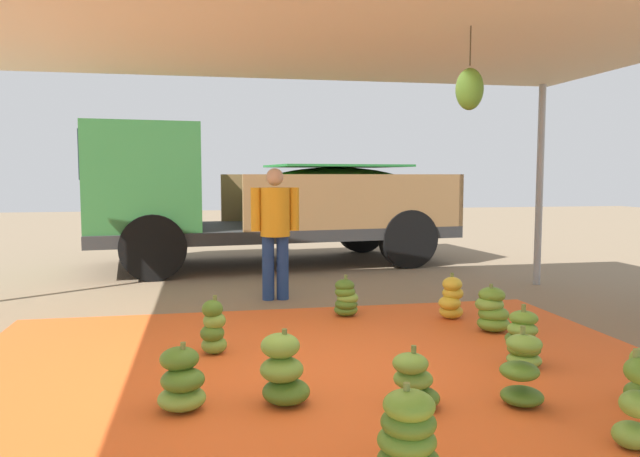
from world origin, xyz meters
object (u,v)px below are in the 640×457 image
banana_bunch_4 (636,407)px  banana_bunch_12 (213,329)px  banana_bunch_1 (181,381)px  cargo_truck_main (258,197)px  banana_bunch_10 (414,382)px  banana_bunch_3 (492,311)px  banana_bunch_6 (408,435)px  banana_bunch_9 (522,374)px  banana_bunch_5 (451,299)px  banana_bunch_0 (523,341)px  banana_bunch_13 (346,299)px  worker_0 (275,223)px  banana_bunch_2 (283,372)px

banana_bunch_4 → banana_bunch_12: (-2.36, 2.37, -0.02)m
banana_bunch_1 → cargo_truck_main: cargo_truck_main is taller
banana_bunch_4 → banana_bunch_10: 1.34m
banana_bunch_3 → cargo_truck_main: 5.52m
banana_bunch_6 → banana_bunch_9: (1.08, 0.77, 0.01)m
banana_bunch_5 → banana_bunch_6: size_ratio=1.03×
banana_bunch_0 → banana_bunch_6: (-1.53, -1.57, -0.00)m
banana_bunch_1 → banana_bunch_12: size_ratio=0.87×
banana_bunch_0 → banana_bunch_10: (-1.18, -0.67, -0.04)m
banana_bunch_3 → banana_bunch_4: bearing=-99.4°
banana_bunch_0 → banana_bunch_13: 2.27m
banana_bunch_5 → banana_bunch_6: (-1.62, -3.25, -0.00)m
banana_bunch_4 → worker_0: worker_0 is taller
banana_bunch_2 → banana_bunch_10: (0.87, -0.23, -0.05)m
banana_bunch_1 → banana_bunch_9: (2.28, -0.38, 0.04)m
banana_bunch_2 → banana_bunch_10: size_ratio=1.22×
banana_bunch_5 → cargo_truck_main: 4.94m
banana_bunch_12 → worker_0: (0.82, 2.29, 0.74)m
banana_bunch_10 → worker_0: bearing=97.6°
banana_bunch_9 → banana_bunch_10: bearing=170.5°
banana_bunch_6 → banana_bunch_9: bearing=35.6°
banana_bunch_2 → banana_bunch_6: bearing=-65.3°
banana_bunch_5 → banana_bunch_4: bearing=-94.1°
banana_bunch_5 → banana_bunch_13: 1.16m
banana_bunch_0 → banana_bunch_5: 1.68m
banana_bunch_4 → banana_bunch_13: size_ratio=1.26×
banana_bunch_3 → banana_bunch_12: banana_bunch_12 is taller
banana_bunch_6 → cargo_truck_main: size_ratio=0.08×
banana_bunch_4 → banana_bunch_0: bearing=84.4°
banana_bunch_4 → banana_bunch_9: banana_bunch_4 is taller
banana_bunch_5 → banana_bunch_9: size_ratio=0.92×
banana_bunch_5 → worker_0: size_ratio=0.31×
banana_bunch_1 → banana_bunch_12: banana_bunch_12 is taller
cargo_truck_main → banana_bunch_9: bearing=-80.4°
banana_bunch_12 → banana_bunch_10: bearing=-48.7°
banana_bunch_10 → worker_0: (-0.51, 3.81, 0.79)m
banana_bunch_2 → banana_bunch_9: bearing=-12.5°
banana_bunch_6 → banana_bunch_10: 0.96m
banana_bunch_0 → banana_bunch_1: 2.77m
worker_0 → banana_bunch_4: bearing=-71.8°
worker_0 → banana_bunch_1: bearing=-106.5°
banana_bunch_4 → banana_bunch_6: (-1.38, -0.04, -0.04)m
banana_bunch_5 → worker_0: bearing=140.6°
banana_bunch_5 → banana_bunch_13: (-1.11, 0.35, -0.02)m
banana_bunch_0 → banana_bunch_12: banana_bunch_12 is taller
worker_0 → banana_bunch_3: bearing=-45.4°
banana_bunch_3 → banana_bunch_10: (-1.47, -1.80, -0.03)m
banana_bunch_5 → cargo_truck_main: size_ratio=0.08×
banana_bunch_2 → banana_bunch_5: bearing=44.8°
banana_bunch_2 → banana_bunch_1: bearing=177.8°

